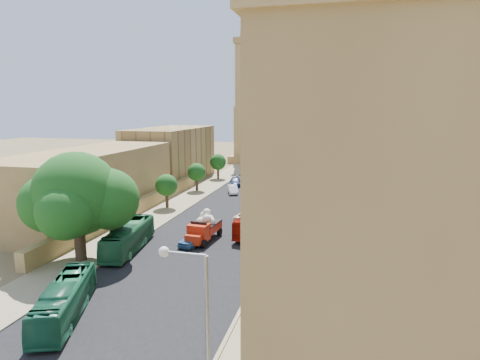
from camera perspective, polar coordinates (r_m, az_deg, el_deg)
The scene contains 35 objects.
ground at distance 32.48m, azimuth -11.71°, elevation -15.06°, with size 260.00×260.00×0.00m, color brown.
road_surface at distance 59.42m, azimuth 0.95°, elevation -3.12°, with size 14.00×140.00×0.01m, color black.
sidewalk_east at distance 58.06m, azimuth 10.13°, elevation -3.61°, with size 5.00×140.00×0.01m, color #887859.
sidewalk_west at distance 62.23m, azimuth -7.61°, elevation -2.60°, with size 5.00×140.00×0.01m, color #887859.
kerb_east at distance 58.26m, azimuth 7.67°, elevation -3.43°, with size 0.25×140.00×0.12m, color #887859.
kerb_west at distance 61.35m, azimuth -5.44°, elevation -2.69°, with size 0.25×140.00×0.12m, color #887859.
townhouse_a at distance 24.57m, azimuth 20.10°, elevation -7.83°, with size 9.00×14.00×16.40m.
townhouse_b at distance 38.25m, azimuth 17.97°, elevation -2.49°, with size 9.00×14.00×14.90m.
townhouse_c at distance 51.81m, azimuth 17.10°, elevation 2.20°, with size 9.00×14.00×17.40m.
townhouse_d at distance 65.78m, azimuth 16.49°, elevation 3.20°, with size 9.00×14.00×15.90m.
corner_block at distance 11.87m, azimuth 30.28°, elevation -20.88°, with size 9.20×10.20×15.70m.
west_wall at distance 54.48m, azimuth -14.47°, elevation -3.73°, with size 1.00×40.00×1.80m, color olive.
west_building_low at distance 55.01m, azimuth -20.66°, elevation -0.42°, with size 10.00×28.00×8.40m, color olive.
west_building_mid at distance 77.39m, azimuth -9.72°, elevation 3.62°, with size 10.00×22.00×10.00m, color #9B7B46.
church at distance 105.80m, azimuth 7.06°, elevation 7.90°, with size 28.00×22.50×36.30m.
ficus_tree at distance 38.61m, azimuth -22.09°, elevation -2.26°, with size 9.99×9.19×9.99m.
street_tree_a at distance 46.00m, azimuth -16.61°, elevation -3.51°, with size 3.07×3.07×4.72m.
street_tree_b at distance 56.38m, azimuth -10.41°, elevation -0.76°, with size 3.07×3.07×4.71m.
street_tree_c at distance 67.31m, azimuth -6.18°, elevation 1.09°, with size 3.01×3.01×4.63m.
street_tree_d at distance 78.52m, azimuth -3.15°, elevation 2.57°, with size 3.17×3.17×4.87m.
streetlamp at distance 17.54m, azimuth -6.29°, elevation -19.09°, with size 2.11×0.44×8.22m.
red_truck at distance 42.33m, azimuth -5.19°, elevation -6.73°, with size 2.62×5.72×3.25m.
olive_pickup at distance 49.30m, azimuth 2.94°, elevation -4.72°, with size 3.65×5.53×2.11m.
bus_green_south at distance 30.03m, azimuth -23.66°, elevation -15.38°, with size 2.03×8.69×2.42m, color #175639.
bus_green_north at distance 40.91m, azimuth -15.56°, elevation -7.85°, with size 2.21×9.44×2.63m, color #1E5E35.
bus_red_east at distance 44.62m, azimuth 2.96°, elevation -5.94°, with size 2.23×9.52×2.65m, color #A31609.
bus_cream_east at distance 52.11m, azimuth 5.78°, elevation -3.62°, with size 2.20×9.40×2.62m, color #C3B691.
car_blue_a at distance 41.53m, azimuth -6.66°, elevation -8.15°, with size 1.65×4.11×1.40m, color teal.
car_white_a at distance 65.07m, azimuth -1.03°, elevation -1.34°, with size 1.42×4.06×1.34m, color white.
car_cream at distance 49.82m, azimuth 0.88°, elevation -5.12°, with size 1.81×3.93×1.09m, color #FFD6AD.
car_dkblue at distance 71.61m, azimuth -0.68°, elevation -0.24°, with size 1.99×4.88×1.42m, color #152243.
car_white_b at distance 71.99m, azimuth 7.04°, elevation -0.29°, with size 1.57×3.89×1.33m, color silver.
car_blue_b at distance 82.02m, azimuth 4.24°, elevation 0.99°, with size 1.22×3.51×1.16m, color #3D75B8.
pedestrian_a at distance 37.78m, azimuth 7.51°, elevation -9.67°, with size 0.69×0.45×1.90m, color black.
pedestrian_c at distance 42.08m, azimuth 6.87°, elevation -7.73°, with size 0.96×0.40×1.64m, color #37373B.
Camera 1 is at (13.20, -26.28, 13.78)m, focal length 30.00 mm.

